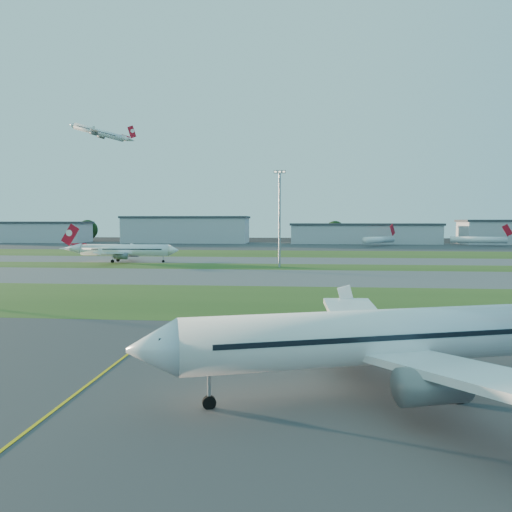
# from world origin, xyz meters

# --- Properties ---
(grass_strip_a) EXTENTS (300.00, 34.00, 0.01)m
(grass_strip_a) POSITION_xyz_m (0.00, 52.00, 0.01)
(grass_strip_a) COLOR #254416
(grass_strip_a) RESTS_ON ground
(taxiway_a) EXTENTS (300.00, 32.00, 0.01)m
(taxiway_a) POSITION_xyz_m (0.00, 85.00, 0.01)
(taxiway_a) COLOR #515154
(taxiway_a) RESTS_ON ground
(grass_strip_b) EXTENTS (300.00, 18.00, 0.01)m
(grass_strip_b) POSITION_xyz_m (0.00, 110.00, 0.01)
(grass_strip_b) COLOR #254416
(grass_strip_b) RESTS_ON ground
(taxiway_b) EXTENTS (300.00, 26.00, 0.01)m
(taxiway_b) POSITION_xyz_m (0.00, 132.00, 0.01)
(taxiway_b) COLOR #515154
(taxiway_b) RESTS_ON ground
(grass_strip_c) EXTENTS (300.00, 40.00, 0.01)m
(grass_strip_c) POSITION_xyz_m (0.00, 165.00, 0.01)
(grass_strip_c) COLOR #254416
(grass_strip_c) RESTS_ON ground
(apron_far) EXTENTS (400.00, 80.00, 0.01)m
(apron_far) POSITION_xyz_m (0.00, 225.00, 0.01)
(apron_far) COLOR #333335
(apron_far) RESTS_ON ground
(yellow_line) EXTENTS (0.25, 60.00, 0.02)m
(yellow_line) POSITION_xyz_m (5.00, 0.00, 0.00)
(yellow_line) COLOR gold
(yellow_line) RESTS_ON ground
(airliner_parked) EXTENTS (36.47, 30.73, 11.75)m
(airliner_parked) POSITION_xyz_m (27.85, 10.94, 4.13)
(airliner_parked) COLOR white
(airliner_parked) RESTS_ON ground
(airliner_taxiing) EXTENTS (33.24, 28.21, 10.38)m
(airliner_taxiing) POSITION_xyz_m (-32.30, 120.46, 3.64)
(airliner_taxiing) COLOR white
(airliner_taxiing) RESTS_ON ground
(airliner_departing) EXTENTS (31.53, 26.74, 9.84)m
(airliner_departing) POSITION_xyz_m (-79.70, 218.21, 56.39)
(airliner_departing) COLOR white
(mini_jet_near) EXTENTS (19.37, 23.30, 9.48)m
(mini_jet_near) POSITION_xyz_m (58.95, 225.82, 3.28)
(mini_jet_near) COLOR white
(mini_jet_near) RESTS_ON ground
(mini_jet_far) EXTENTS (28.56, 6.66, 9.48)m
(mini_jet_far) POSITION_xyz_m (108.04, 230.50, 3.28)
(mini_jet_far) COLOR white
(mini_jet_far) RESTS_ON ground
(light_mast_centre) EXTENTS (3.20, 0.70, 25.80)m
(light_mast_centre) POSITION_xyz_m (15.00, 108.00, 14.81)
(light_mast_centre) COLOR gray
(light_mast_centre) RESTS_ON ground
(hangar_far_west) EXTENTS (91.80, 23.00, 12.20)m
(hangar_far_west) POSITION_xyz_m (-150.00, 255.00, 6.14)
(hangar_far_west) COLOR #ADB0B5
(hangar_far_west) RESTS_ON ground
(hangar_west) EXTENTS (71.40, 23.00, 15.20)m
(hangar_west) POSITION_xyz_m (-45.00, 255.00, 7.64)
(hangar_west) COLOR #ADB0B5
(hangar_west) RESTS_ON ground
(hangar_east) EXTENTS (81.60, 23.00, 11.20)m
(hangar_east) POSITION_xyz_m (55.00, 255.00, 5.64)
(hangar_east) COLOR #ADB0B5
(hangar_east) RESTS_ON ground
(tree_west) EXTENTS (12.10, 12.10, 13.20)m
(tree_west) POSITION_xyz_m (-110.00, 270.00, 7.14)
(tree_west) COLOR black
(tree_west) RESTS_ON ground
(tree_mid_west) EXTENTS (9.90, 9.90, 10.80)m
(tree_mid_west) POSITION_xyz_m (-20.00, 266.00, 5.84)
(tree_mid_west) COLOR black
(tree_mid_west) RESTS_ON ground
(tree_mid_east) EXTENTS (11.55, 11.55, 12.60)m
(tree_mid_east) POSITION_xyz_m (40.00, 269.00, 6.81)
(tree_mid_east) COLOR black
(tree_mid_east) RESTS_ON ground
(tree_east) EXTENTS (10.45, 10.45, 11.40)m
(tree_east) POSITION_xyz_m (115.00, 267.00, 6.16)
(tree_east) COLOR black
(tree_east) RESTS_ON ground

